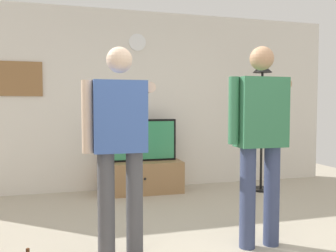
% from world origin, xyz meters
% --- Properties ---
extents(back_wall, '(6.40, 0.10, 2.70)m').
position_xyz_m(back_wall, '(0.00, 2.95, 1.35)').
color(back_wall, silver).
rests_on(back_wall, ground_plane).
extents(tv_stand, '(1.17, 0.51, 0.46)m').
position_xyz_m(tv_stand, '(-0.03, 2.60, 0.23)').
color(tv_stand, '#997047').
rests_on(tv_stand, ground_plane).
extents(television, '(1.05, 0.07, 0.61)m').
position_xyz_m(television, '(-0.03, 2.65, 0.76)').
color(television, black).
rests_on(television, tv_stand).
extents(wall_clock, '(0.25, 0.03, 0.25)m').
position_xyz_m(wall_clock, '(-0.03, 2.89, 2.22)').
color(wall_clock, white).
extents(framed_picture, '(0.66, 0.04, 0.48)m').
position_xyz_m(framed_picture, '(-1.72, 2.90, 1.64)').
color(framed_picture, olive).
extents(floor_lamp, '(0.32, 0.32, 1.90)m').
position_xyz_m(floor_lamp, '(1.73, 2.27, 1.36)').
color(floor_lamp, black).
rests_on(floor_lamp, ground_plane).
extents(person_standing_nearer_lamp, '(0.60, 0.78, 1.74)m').
position_xyz_m(person_standing_nearer_lamp, '(-0.61, 0.49, 0.99)').
color(person_standing_nearer_lamp, '#4C4C51').
rests_on(person_standing_nearer_lamp, ground_plane).
extents(person_standing_nearer_couch, '(0.62, 0.78, 1.78)m').
position_xyz_m(person_standing_nearer_couch, '(0.62, 0.41, 1.02)').
color(person_standing_nearer_couch, '#384266').
rests_on(person_standing_nearer_couch, ground_plane).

